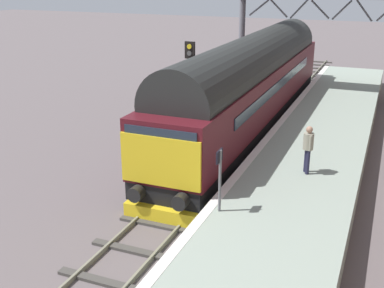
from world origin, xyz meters
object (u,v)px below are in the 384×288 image
(diesel_locomotive, at_px, (251,82))
(signal_post_near, at_px, (190,84))
(waiting_passenger, at_px, (308,145))
(platform_number_sign, at_px, (220,171))

(diesel_locomotive, relative_size, signal_post_near, 4.34)
(waiting_passenger, bearing_deg, signal_post_near, 32.11)
(signal_post_near, relative_size, platform_number_sign, 2.56)
(diesel_locomotive, height_order, signal_post_near, signal_post_near)
(diesel_locomotive, distance_m, waiting_passenger, 7.74)
(signal_post_near, bearing_deg, diesel_locomotive, 60.91)
(diesel_locomotive, xyz_separation_m, signal_post_near, (-1.81, -3.25, 0.42))
(signal_post_near, bearing_deg, waiting_passenger, -31.21)
(diesel_locomotive, height_order, waiting_passenger, diesel_locomotive)
(waiting_passenger, bearing_deg, platform_number_sign, 127.71)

